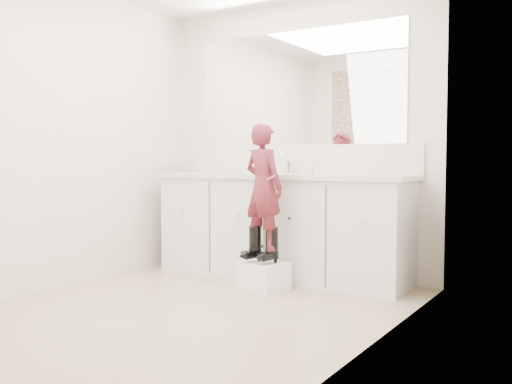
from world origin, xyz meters
The scene contains 16 objects.
floor centered at (0.00, 0.00, 0.00)m, with size 3.00×3.00×0.00m, color #958461.
wall_back centered at (0.00, 1.50, 1.20)m, with size 2.60×2.60×0.00m, color beige.
wall_left centered at (-1.30, 0.00, 1.20)m, with size 3.00×3.00×0.00m, color beige.
wall_right centered at (1.30, 0.00, 1.20)m, with size 3.00×3.00×0.00m, color beige.
vanity_cabinet centered at (0.00, 1.23, 0.42)m, with size 2.20×0.55×0.85m, color silver.
countertop centered at (0.00, 1.21, 0.87)m, with size 2.28×0.58×0.04m, color beige.
backsplash centered at (0.00, 1.49, 1.02)m, with size 2.28×0.03×0.25m, color beige.
mirror centered at (0.00, 1.49, 1.64)m, with size 2.00×0.02×1.00m, color white.
faucet centered at (0.00, 1.38, 0.94)m, with size 0.08×0.08×0.10m, color silver.
cup centered at (0.29, 1.18, 0.93)m, with size 0.09×0.09×0.08m, color beige.
soap_bottle centered at (-0.29, 1.25, 0.98)m, with size 0.08×0.08×0.18m, color beige.
step_stool centered at (0.12, 0.75, 0.11)m, with size 0.34×0.28×0.22m, color white.
boot_left centered at (0.04, 0.75, 0.36)m, with size 0.10×0.19×0.28m, color black, non-canonical shape.
boot_right centered at (0.19, 0.75, 0.36)m, with size 0.10×0.19×0.28m, color black, non-canonical shape.
toddler centered at (0.12, 0.75, 0.80)m, with size 0.35×0.23×0.97m, color #9C3046.
toothbrush centered at (0.19, 0.71, 0.87)m, with size 0.01×0.01×0.14m, color #EA5BAB.
Camera 1 is at (2.39, -2.99, 1.00)m, focal length 40.00 mm.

